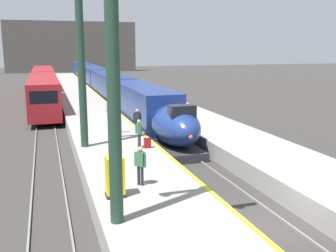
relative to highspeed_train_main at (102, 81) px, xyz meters
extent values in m
plane|color=#33302D|center=(0.00, -44.99, -1.98)|extent=(260.00, 260.00, 0.00)
cube|color=gray|center=(-4.05, -20.24, -1.45)|extent=(4.80, 110.00, 1.05)
cube|color=gray|center=(4.05, -20.24, -1.45)|extent=(4.80, 110.00, 1.05)
cube|color=yellow|center=(-1.77, -20.24, -0.92)|extent=(0.20, 107.80, 0.01)
cube|color=slate|center=(-0.75, -17.49, -1.92)|extent=(0.08, 110.00, 0.12)
cube|color=slate|center=(0.75, -17.49, -1.92)|extent=(0.08, 110.00, 0.12)
cube|color=slate|center=(-8.85, -17.49, -1.92)|extent=(0.08, 110.00, 0.12)
cube|color=slate|center=(-7.35, -17.49, -1.92)|extent=(0.08, 110.00, 0.12)
ellipsoid|color=navy|center=(0.00, -33.59, -0.15)|extent=(2.78, 5.94, 2.56)
cube|color=#28282D|center=(0.00, -33.89, -1.70)|extent=(2.46, 5.05, 0.55)
cube|color=black|center=(0.00, -34.93, 0.92)|extent=(1.59, 1.00, 0.90)
sphere|color=#F24C4C|center=(0.00, -36.48, -0.30)|extent=(0.28, 0.28, 0.28)
cube|color=navy|center=(0.00, -24.81, 0.10)|extent=(2.90, 14.00, 3.05)
cube|color=black|center=(-1.42, -24.81, 0.65)|extent=(0.04, 11.90, 0.80)
cube|color=black|center=(1.42, -24.81, 0.65)|extent=(0.04, 11.90, 0.80)
cube|color=silver|center=(0.00, -24.81, -1.18)|extent=(2.92, 13.30, 0.24)
cube|color=black|center=(0.00, -29.29, -1.70)|extent=(2.03, 2.20, 0.56)
cube|color=black|center=(0.00, -20.33, -1.70)|extent=(2.03, 2.20, 0.56)
cube|color=navy|center=(0.00, -8.21, 0.10)|extent=(2.90, 18.00, 3.05)
cube|color=black|center=(-1.42, -8.21, 0.65)|extent=(0.04, 15.84, 0.80)
cube|color=black|center=(1.42, -8.21, 0.65)|extent=(0.04, 15.84, 0.80)
cube|color=black|center=(0.00, -14.33, -1.70)|extent=(2.03, 2.20, 0.56)
cube|color=black|center=(0.00, -2.09, -1.70)|extent=(2.03, 2.20, 0.56)
cube|color=navy|center=(0.00, 10.39, 0.10)|extent=(2.90, 18.00, 3.05)
cube|color=black|center=(-1.42, 10.39, 0.65)|extent=(0.04, 15.84, 0.80)
cube|color=black|center=(1.42, 10.39, 0.65)|extent=(0.04, 15.84, 0.80)
cube|color=black|center=(0.00, 4.27, -1.70)|extent=(2.03, 2.20, 0.56)
cube|color=black|center=(0.00, 16.51, -1.70)|extent=(2.03, 2.20, 0.56)
cube|color=navy|center=(0.00, 28.99, 0.10)|extent=(2.90, 18.00, 3.05)
cube|color=black|center=(-1.42, 28.99, 0.65)|extent=(0.04, 15.84, 0.80)
cube|color=black|center=(1.42, 28.99, 0.65)|extent=(0.04, 15.84, 0.80)
cube|color=black|center=(0.00, 22.87, -1.70)|extent=(2.03, 2.20, 0.56)
cube|color=black|center=(0.00, 35.11, -1.70)|extent=(2.03, 2.20, 0.56)
cube|color=maroon|center=(-8.10, -14.54, 0.17)|extent=(2.85, 18.00, 3.30)
cube|color=black|center=(-8.10, -23.50, 0.77)|extent=(2.28, 0.08, 1.10)
cube|color=black|center=(-9.49, -14.54, 0.67)|extent=(0.04, 15.30, 0.90)
cube|color=black|center=(-6.71, -14.54, 0.67)|extent=(0.04, 15.30, 0.90)
cube|color=black|center=(-8.10, -20.30, -1.72)|extent=(2.00, 2.00, 0.52)
cube|color=black|center=(-8.10, -8.78, -1.72)|extent=(2.00, 2.00, 0.52)
cube|color=maroon|center=(-8.10, 4.06, 0.17)|extent=(2.85, 18.00, 3.30)
cylinder|color=#1E3828|center=(-5.90, -45.02, 3.92)|extent=(0.44, 0.44, 9.69)
cylinder|color=#1E3828|center=(-5.90, -34.35, 4.07)|extent=(0.44, 0.44, 9.99)
cylinder|color=#23232D|center=(-2.88, -35.75, -0.50)|extent=(0.13, 0.13, 0.85)
cylinder|color=#23232D|center=(-2.89, -35.58, -0.50)|extent=(0.13, 0.13, 0.85)
cube|color=#336647|center=(-2.89, -35.67, 0.23)|extent=(0.24, 0.39, 0.62)
cylinder|color=#336647|center=(-2.87, -35.90, 0.18)|extent=(0.09, 0.09, 0.58)
cylinder|color=#336647|center=(-2.90, -35.43, 0.18)|extent=(0.09, 0.09, 0.58)
sphere|color=tan|center=(-2.89, -35.67, 0.65)|extent=(0.22, 0.22, 0.22)
cylinder|color=#23232D|center=(-2.03, -31.90, -0.50)|extent=(0.13, 0.13, 0.85)
cylinder|color=#23232D|center=(-2.18, -31.81, -0.50)|extent=(0.13, 0.13, 0.85)
cube|color=black|center=(-2.10, -31.85, 0.23)|extent=(0.44, 0.39, 0.62)
cylinder|color=black|center=(-1.90, -31.98, 0.18)|extent=(0.09, 0.09, 0.58)
cylinder|color=black|center=(-2.31, -31.73, 0.18)|extent=(0.09, 0.09, 0.58)
sphere|color=tan|center=(-2.10, -31.85, 0.65)|extent=(0.22, 0.22, 0.22)
cylinder|color=#23232D|center=(-4.37, -41.72, -0.50)|extent=(0.13, 0.13, 0.85)
cylinder|color=#23232D|center=(-4.25, -41.84, -0.50)|extent=(0.13, 0.13, 0.85)
cube|color=#336647|center=(-4.31, -41.78, 0.23)|extent=(0.43, 0.42, 0.62)
cylinder|color=#336647|center=(-4.48, -41.61, 0.18)|extent=(0.09, 0.09, 0.58)
cylinder|color=#336647|center=(-4.13, -41.95, 0.18)|extent=(0.09, 0.09, 0.58)
sphere|color=tan|center=(-4.31, -41.78, 0.65)|extent=(0.22, 0.22, 0.22)
cube|color=maroon|center=(-2.44, -35.83, -0.63)|extent=(0.40, 0.22, 0.60)
cylinder|color=#262628|center=(-2.54, -35.83, -0.15)|extent=(0.02, 0.02, 0.36)
cylinder|color=#262628|center=(-2.34, -35.83, -0.15)|extent=(0.02, 0.02, 0.36)
cube|color=#262628|center=(-2.44, -35.83, 0.04)|extent=(0.22, 0.03, 0.02)
cube|color=yellow|center=(-5.55, -42.73, -0.13)|extent=(0.70, 0.56, 1.60)
cube|color=black|center=(-5.55, -43.01, 0.22)|extent=(0.40, 0.02, 0.32)
cube|color=black|center=(-5.55, -42.73, -0.87)|extent=(0.76, 0.62, 0.12)
cylinder|color=maroon|center=(-3.75, -31.43, 0.07)|extent=(0.10, 0.10, 2.00)
cube|color=white|center=(-3.75, -31.43, 0.87)|extent=(0.90, 0.06, 0.64)
cube|color=#4C4742|center=(0.00, 57.01, 5.02)|extent=(36.00, 2.00, 14.00)
camera|label=1|loc=(-7.96, -57.15, 4.84)|focal=41.49mm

